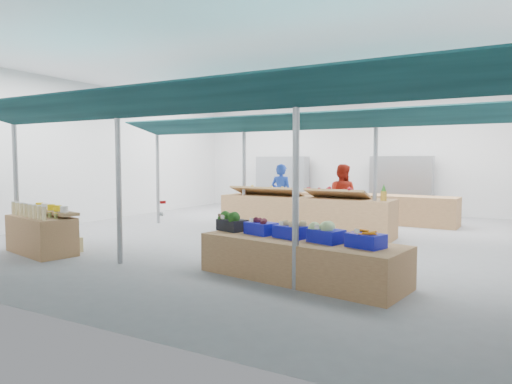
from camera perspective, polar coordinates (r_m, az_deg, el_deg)
floor at (r=11.43m, az=1.59°, el=-5.50°), size 13.00×13.00×0.00m
hall at (r=12.59m, az=4.64°, el=7.45°), size 13.00×13.00×13.00m
pole_grid at (r=9.37m, az=0.78°, el=3.55°), size 10.00×4.60×3.00m
awnings at (r=9.42m, az=0.79°, el=9.45°), size 9.50×7.08×0.30m
back_shelving_left at (r=17.78m, az=3.30°, el=1.14°), size 2.00×0.50×2.00m
back_shelving_right at (r=16.35m, az=17.68°, el=0.71°), size 2.00×0.50×2.00m
bottle_shelf at (r=10.23m, az=-25.06°, el=-4.63°), size 1.83×1.36×1.03m
veg_counter at (r=7.31m, az=5.55°, el=-8.37°), size 3.44×1.62×0.64m
fruit_counter at (r=11.70m, az=6.13°, el=-2.94°), size 4.46×1.13×0.95m
far_counter at (r=14.30m, az=14.68°, el=-2.00°), size 4.75×1.21×0.85m
crate_stack at (r=7.91m, az=9.26°, el=-7.37°), size 0.60×0.45×0.67m
vendor_left at (r=13.15m, az=3.18°, el=-0.35°), size 0.66×0.44×1.78m
vendor_right at (r=12.48m, az=10.64°, el=-0.65°), size 0.87×0.69×1.78m
crate_broccoli at (r=8.07m, az=-2.98°, el=-3.73°), size 0.59×0.49×0.35m
crate_beets at (r=7.67m, az=0.65°, el=-4.32°), size 0.59×0.49×0.29m
crate_celeriac at (r=7.33m, az=4.36°, el=-4.63°), size 0.59×0.49×0.31m
crate_cabbage at (r=6.99m, az=8.76°, el=-4.97°), size 0.59×0.49×0.35m
crate_carrots at (r=6.71m, az=13.56°, el=-5.82°), size 0.59×0.49×0.29m
sparrow at (r=8.07m, az=-4.31°, el=-3.09°), size 0.12×0.09×0.11m
pole_ribbon at (r=8.71m, az=-11.58°, el=-1.39°), size 0.12×0.12×0.28m
apple_heap_yellow at (r=12.01m, az=1.32°, el=0.34°), size 1.92×0.76×0.27m
apple_heap_red at (r=11.22m, az=10.15°, el=0.02°), size 1.52×0.75×0.27m
pineapple at (r=10.89m, az=15.67°, el=-0.10°), size 0.14×0.14×0.39m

